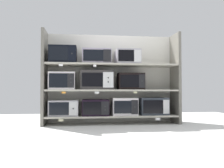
# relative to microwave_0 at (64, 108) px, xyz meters

# --- Properties ---
(ground) EXTENTS (6.31, 6.00, 0.02)m
(ground) POSITION_rel_microwave_0_xyz_m (0.85, -1.00, -0.30)
(ground) COLOR silver
(back_panel) EXTENTS (2.51, 0.04, 1.64)m
(back_panel) POSITION_rel_microwave_0_xyz_m (0.85, 0.25, 0.53)
(back_panel) COLOR beige
(back_panel) RESTS_ON ground
(upright_left) EXTENTS (0.05, 0.45, 1.64)m
(upright_left) POSITION_rel_microwave_0_xyz_m (-0.34, 0.00, 0.53)
(upright_left) COLOR #68645B
(upright_left) RESTS_ON ground
(upright_right) EXTENTS (0.05, 0.45, 1.64)m
(upright_right) POSITION_rel_microwave_0_xyz_m (2.03, 0.00, 0.53)
(upright_right) COLOR #68645B
(upright_right) RESTS_ON ground
(shelf_0) EXTENTS (2.31, 0.45, 0.03)m
(shelf_0) POSITION_rel_microwave_0_xyz_m (0.85, 0.00, -0.15)
(shelf_0) COLOR #ADA899
(shelf_0) RESTS_ON ground
(microwave_0) EXTENTS (0.50, 0.38, 0.27)m
(microwave_0) POSITION_rel_microwave_0_xyz_m (0.00, 0.00, 0.00)
(microwave_0) COLOR #A3A1A9
(microwave_0) RESTS_ON shelf_0
(microwave_1) EXTENTS (0.46, 0.44, 0.28)m
(microwave_1) POSITION_rel_microwave_0_xyz_m (0.55, 0.00, 0.01)
(microwave_1) COLOR black
(microwave_1) RESTS_ON shelf_0
(microwave_2) EXTENTS (0.45, 0.39, 0.30)m
(microwave_2) POSITION_rel_microwave_0_xyz_m (1.07, 0.00, 0.02)
(microwave_2) COLOR silver
(microwave_2) RESTS_ON shelf_0
(microwave_3) EXTENTS (0.50, 0.35, 0.31)m
(microwave_3) POSITION_rel_microwave_0_xyz_m (1.61, 0.00, 0.02)
(microwave_3) COLOR #2A303A
(microwave_3) RESTS_ON shelf_0
(price_tag_0) EXTENTS (0.08, 0.00, 0.04)m
(price_tag_0) POSITION_rel_microwave_0_xyz_m (-0.03, -0.22, -0.19)
(price_tag_0) COLOR beige
(price_tag_1) EXTENTS (0.09, 0.00, 0.04)m
(price_tag_1) POSITION_rel_microwave_0_xyz_m (1.62, -0.22, -0.19)
(price_tag_1) COLOR white
(shelf_1) EXTENTS (2.31, 0.45, 0.03)m
(shelf_1) POSITION_rel_microwave_0_xyz_m (0.85, 0.00, 0.31)
(shelf_1) COLOR #ADA899
(microwave_4) EXTENTS (0.44, 0.42, 0.30)m
(microwave_4) POSITION_rel_microwave_0_xyz_m (-0.03, -0.00, 0.47)
(microwave_4) COLOR silver
(microwave_4) RESTS_ON shelf_1
(microwave_5) EXTENTS (0.57, 0.42, 0.33)m
(microwave_5) POSITION_rel_microwave_0_xyz_m (0.57, 0.00, 0.49)
(microwave_5) COLOR #302D2C
(microwave_5) RESTS_ON shelf_1
(microwave_6) EXTENTS (0.46, 0.34, 0.30)m
(microwave_6) POSITION_rel_microwave_0_xyz_m (1.19, 0.00, 0.47)
(microwave_6) COLOR black
(microwave_6) RESTS_ON shelf_1
(price_tag_2) EXTENTS (0.07, 0.00, 0.03)m
(price_tag_2) POSITION_rel_microwave_0_xyz_m (0.01, -0.22, 0.27)
(price_tag_2) COLOR orange
(price_tag_3) EXTENTS (0.07, 0.00, 0.03)m
(price_tag_3) POSITION_rel_microwave_0_xyz_m (0.56, -0.22, 0.27)
(price_tag_3) COLOR white
(price_tag_4) EXTENTS (0.06, 0.00, 0.03)m
(price_tag_4) POSITION_rel_microwave_0_xyz_m (1.22, -0.22, 0.27)
(price_tag_4) COLOR beige
(shelf_2) EXTENTS (2.31, 0.45, 0.03)m
(shelf_2) POSITION_rel_microwave_0_xyz_m (0.85, 0.00, 0.76)
(shelf_2) COLOR #ADA899
(microwave_7) EXTENTS (0.46, 0.43, 0.30)m
(microwave_7) POSITION_rel_microwave_0_xyz_m (-0.02, -0.00, 0.93)
(microwave_7) COLOR black
(microwave_7) RESTS_ON shelf_2
(microwave_8) EXTENTS (0.51, 0.35, 0.26)m
(microwave_8) POSITION_rel_microwave_0_xyz_m (0.56, 0.00, 0.91)
(microwave_8) COLOR #A59BAE
(microwave_8) RESTS_ON shelf_2
(microwave_9) EXTENTS (0.43, 0.42, 0.26)m
(microwave_9) POSITION_rel_microwave_0_xyz_m (1.13, 0.00, 0.91)
(microwave_9) COLOR #A5A0AA
(microwave_9) RESTS_ON shelf_2
(price_tag_5) EXTENTS (0.07, 0.00, 0.03)m
(price_tag_5) POSITION_rel_microwave_0_xyz_m (-0.04, -0.22, 0.73)
(price_tag_5) COLOR white
(price_tag_6) EXTENTS (0.05, 0.00, 0.04)m
(price_tag_6) POSITION_rel_microwave_0_xyz_m (0.53, -0.22, 0.72)
(price_tag_6) COLOR white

